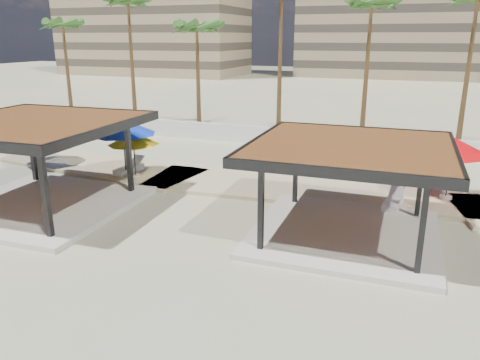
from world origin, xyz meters
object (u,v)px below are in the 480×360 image
object	(u,v)px
pavilion_central	(348,182)
lounger_a	(129,169)
umbrella_c	(453,146)
umbrella_a	(31,120)
lounger_c	(393,203)
pavilion_west	(36,156)

from	to	relation	value
pavilion_central	lounger_a	world-z (taller)	pavilion_central
umbrella_c	lounger_a	xyz separation A→B (m)	(-15.39, -1.35, -2.18)
umbrella_a	pavilion_central	bearing A→B (deg)	-11.22
umbrella_a	lounger_c	distance (m)	19.23
pavilion_west	umbrella_a	world-z (taller)	pavilion_west
umbrella_c	lounger_c	bearing A→B (deg)	-137.99
lounger_a	lounger_c	size ratio (longest dim) A/B	1.02
umbrella_a	lounger_a	distance (m)	6.27
pavilion_central	umbrella_a	size ratio (longest dim) A/B	1.88
umbrella_a	umbrella_c	xyz separation A→B (m)	(21.20, 1.76, -0.14)
pavilion_central	umbrella_c	world-z (taller)	pavilion_central
pavilion_west	umbrella_a	distance (m)	7.18
pavilion_west	lounger_a	size ratio (longest dim) A/B	3.93
lounger_a	pavilion_west	bearing A→B (deg)	178.06
pavilion_west	umbrella_c	xyz separation A→B (m)	(16.14, 6.84, 0.27)
umbrella_a	umbrella_c	distance (m)	21.28
lounger_c	pavilion_west	bearing A→B (deg)	116.79
umbrella_c	umbrella_a	bearing A→B (deg)	-175.25
pavilion_west	umbrella_c	size ratio (longest dim) A/B	2.00
lounger_a	umbrella_a	bearing A→B (deg)	99.82
pavilion_west	pavilion_central	bearing A→B (deg)	5.30
pavilion_central	umbrella_c	distance (m)	6.39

